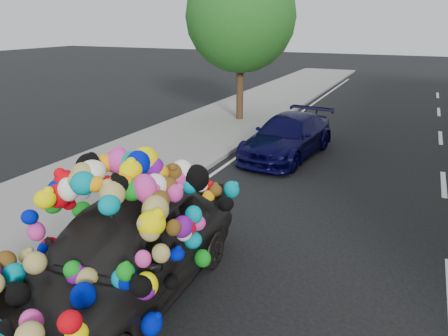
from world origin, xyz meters
name	(u,v)px	position (x,y,z in m)	size (l,w,h in m)	color
ground	(233,244)	(0.00, 0.00, 0.00)	(100.00, 100.00, 0.00)	black
sidewalk	(56,202)	(-4.30, 0.00, 0.06)	(4.00, 60.00, 0.12)	gray
kerb	(128,218)	(-2.35, 0.00, 0.07)	(0.15, 60.00, 0.13)	gray
tree_near_sidewalk	(241,17)	(-3.80, 9.50, 4.02)	(4.20, 4.20, 6.13)	#332114
plush_art_car	(123,228)	(-0.78, -2.12, 1.13)	(2.36, 4.83, 2.20)	black
navy_sedan	(288,136)	(-0.68, 5.71, 0.61)	(1.71, 4.21, 1.22)	#050431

